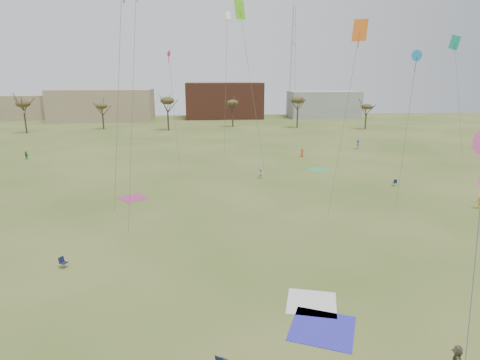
{
  "coord_description": "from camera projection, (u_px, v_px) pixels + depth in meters",
  "views": [
    {
      "loc": [
        -3.42,
        -22.68,
        14.6
      ],
      "look_at": [
        0.0,
        12.0,
        5.5
      ],
      "focal_mm": 30.23,
      "sensor_mm": 36.0,
      "label": 1
    }
  ],
  "objects": [
    {
      "name": "ground",
      "position": [
        258.0,
        310.0,
        25.85
      ],
      "size": [
        260.0,
        260.0,
        0.0
      ],
      "primitive_type": "plane",
      "color": "#37531A",
      "rests_on": "ground"
    },
    {
      "name": "spectator_fore_c",
      "position": [
        457.0,
        359.0,
        20.27
      ],
      "size": [
        1.12,
        1.45,
        1.53
      ],
      "primitive_type": "imported",
      "rotation": [
        0.0,
        0.0,
        4.17
      ],
      "color": "brown",
      "rests_on": "ground"
    },
    {
      "name": "flyer_mid_b",
      "position": [
        479.0,
        202.0,
        45.34
      ],
      "size": [
        0.68,
        1.06,
        1.55
      ],
      "primitive_type": "imported",
      "rotation": [
        0.0,
        0.0,
        4.82
      ],
      "color": "gold",
      "rests_on": "ground"
    },
    {
      "name": "spectator_mid_e",
      "position": [
        261.0,
        173.0,
        58.39
      ],
      "size": [
        0.92,
        0.8,
        1.59
      ],
      "primitive_type": "imported",
      "rotation": [
        0.0,
        0.0,
        5.99
      ],
      "color": "silver",
      "rests_on": "ground"
    },
    {
      "name": "flyer_far_a",
      "position": [
        26.0,
        155.0,
        71.95
      ],
      "size": [
        1.33,
        1.14,
        1.44
      ],
      "primitive_type": "imported",
      "rotation": [
        0.0,
        0.0,
        2.51
      ],
      "color": "#2B812B",
      "rests_on": "ground"
    },
    {
      "name": "flyer_far_b",
      "position": [
        302.0,
        153.0,
        74.06
      ],
      "size": [
        0.72,
        0.85,
        1.48
      ],
      "primitive_type": "imported",
      "rotation": [
        0.0,
        0.0,
        1.16
      ],
      "color": "#BE4520",
      "rests_on": "ground"
    },
    {
      "name": "flyer_far_c",
      "position": [
        358.0,
        144.0,
        82.07
      ],
      "size": [
        0.89,
        1.27,
        1.78
      ],
      "primitive_type": "imported",
      "rotation": [
        0.0,
        0.0,
        4.5
      ],
      "color": "#21409A",
      "rests_on": "ground"
    },
    {
      "name": "blanket_blue",
      "position": [
        322.0,
        328.0,
        23.97
      ],
      "size": [
        4.82,
        4.82,
        0.03
      ],
      "primitive_type": "cube",
      "rotation": [
        0.0,
        0.0,
        2.71
      ],
      "color": "#2F2AB9",
      "rests_on": "ground"
    },
    {
      "name": "blanket_cream",
      "position": [
        312.0,
        303.0,
        26.65
      ],
      "size": [
        3.97,
        3.97,
        0.03
      ],
      "primitive_type": "cube",
      "rotation": [
        0.0,
        0.0,
        1.28
      ],
      "color": "silver",
      "rests_on": "ground"
    },
    {
      "name": "blanket_plum",
      "position": [
        133.0,
        198.0,
        49.34
      ],
      "size": [
        4.12,
        4.12,
        0.03
      ],
      "primitive_type": "cube",
      "rotation": [
        0.0,
        0.0,
        2.21
      ],
      "color": "#A3326D",
      "rests_on": "ground"
    },
    {
      "name": "blanket_olive",
      "position": [
        319.0,
        170.0,
        64.03
      ],
      "size": [
        3.72,
        3.72,
        0.03
      ],
      "primitive_type": "cube",
      "rotation": [
        0.0,
        0.0,
        0.12
      ],
      "color": "green",
      "rests_on": "ground"
    },
    {
      "name": "camp_chair_left",
      "position": [
        64.0,
        265.0,
        31.47
      ],
      "size": [
        0.72,
        0.71,
        0.87
      ],
      "rotation": [
        0.0,
        0.0,
        1.04
      ],
      "color": "#121734",
      "rests_on": "ground"
    },
    {
      "name": "camp_chair_right",
      "position": [
        394.0,
        184.0,
        54.63
      ],
      "size": [
        0.73,
        0.71,
        0.87
      ],
      "rotation": [
        0.0,
        0.0,
        5.26
      ],
      "color": "#121E33",
      "rests_on": "ground"
    },
    {
      "name": "kites_aloft",
      "position": [
        214.0,
        21.0,
        43.76
      ],
      "size": [
        70.35,
        56.57,
        23.61
      ],
      "color": "red",
      "rests_on": "ground"
    },
    {
      "name": "tree_line",
      "position": [
        202.0,
        106.0,
        99.97
      ],
      "size": [
        117.44,
        49.32,
        8.91
      ],
      "color": "#3A2B1E",
      "rests_on": "ground"
    },
    {
      "name": "building_tan",
      "position": [
        103.0,
        105.0,
        131.99
      ],
      "size": [
        32.0,
        14.0,
        10.0
      ],
      "primitive_type": "cube",
      "color": "#937F60",
      "rests_on": "ground"
    },
    {
      "name": "building_brick",
      "position": [
        224.0,
        100.0,
        140.35
      ],
      "size": [
        26.0,
        16.0,
        12.0
      ],
      "primitive_type": "cube",
      "color": "brown",
      "rests_on": "ground"
    },
    {
      "name": "building_grey",
      "position": [
        323.0,
        104.0,
        142.13
      ],
      "size": [
        24.0,
        12.0,
        9.0
      ],
      "primitive_type": "cube",
      "color": "gray",
      "rests_on": "ground"
    },
    {
      "name": "building_tan_west",
      "position": [
        17.0,
        107.0,
        136.13
      ],
      "size": [
        20.0,
        12.0,
        8.0
      ],
      "primitive_type": "cube",
      "color": "#937F60",
      "rests_on": "ground"
    },
    {
      "name": "radio_tower",
      "position": [
        292.0,
        61.0,
        144.2
      ],
      "size": [
        1.51,
        1.72,
        41.0
      ],
      "color": "#9EA3A8",
      "rests_on": "ground"
    }
  ]
}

